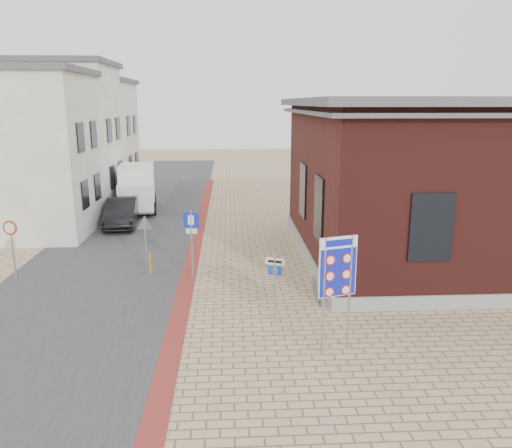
{
  "coord_description": "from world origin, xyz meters",
  "views": [
    {
      "loc": [
        -0.35,
        -13.92,
        6.62
      ],
      "look_at": [
        0.64,
        4.18,
        2.2
      ],
      "focal_mm": 35.0,
      "sensor_mm": 36.0,
      "label": 1
    }
  ],
  "objects_px": {
    "box_truck": "(137,188)",
    "essen_sign": "(275,278)",
    "sedan": "(122,212)",
    "border_sign": "(338,269)",
    "parking_sign": "(191,232)",
    "bollard": "(150,263)"
  },
  "relations": [
    {
      "from": "border_sign",
      "to": "box_truck",
      "type": "bearing_deg",
      "value": 98.61
    },
    {
      "from": "sedan",
      "to": "border_sign",
      "type": "height_order",
      "value": "border_sign"
    },
    {
      "from": "sedan",
      "to": "parking_sign",
      "type": "bearing_deg",
      "value": -68.4
    },
    {
      "from": "box_truck",
      "to": "essen_sign",
      "type": "xyz_separation_m",
      "value": [
        7.13,
        -17.04,
        0.02
      ]
    },
    {
      "from": "box_truck",
      "to": "essen_sign",
      "type": "bearing_deg",
      "value": -75.34
    },
    {
      "from": "border_sign",
      "to": "parking_sign",
      "type": "xyz_separation_m",
      "value": [
        -4.3,
        6.0,
        -0.49
      ]
    },
    {
      "from": "parking_sign",
      "to": "border_sign",
      "type": "bearing_deg",
      "value": -41.41
    },
    {
      "from": "sedan",
      "to": "essen_sign",
      "type": "distance_m",
      "value": 14.87
    },
    {
      "from": "sedan",
      "to": "box_truck",
      "type": "xyz_separation_m",
      "value": [
        0.14,
        4.08,
        0.67
      ]
    },
    {
      "from": "parking_sign",
      "to": "essen_sign",
      "type": "bearing_deg",
      "value": -43.34
    },
    {
      "from": "border_sign",
      "to": "essen_sign",
      "type": "distance_m",
      "value": 2.5
    },
    {
      "from": "box_truck",
      "to": "border_sign",
      "type": "bearing_deg",
      "value": -73.43
    },
    {
      "from": "box_truck",
      "to": "essen_sign",
      "type": "distance_m",
      "value": 18.47
    },
    {
      "from": "border_sign",
      "to": "parking_sign",
      "type": "height_order",
      "value": "border_sign"
    },
    {
      "from": "bollard",
      "to": "sedan",
      "type": "bearing_deg",
      "value": 108.56
    },
    {
      "from": "sedan",
      "to": "box_truck",
      "type": "height_order",
      "value": "box_truck"
    },
    {
      "from": "box_truck",
      "to": "essen_sign",
      "type": "height_order",
      "value": "box_truck"
    },
    {
      "from": "parking_sign",
      "to": "bollard",
      "type": "bearing_deg",
      "value": 176.58
    },
    {
      "from": "border_sign",
      "to": "parking_sign",
      "type": "bearing_deg",
      "value": 109.62
    },
    {
      "from": "sedan",
      "to": "parking_sign",
      "type": "relative_size",
      "value": 1.71
    },
    {
      "from": "sedan",
      "to": "essen_sign",
      "type": "xyz_separation_m",
      "value": [
        7.27,
        -12.96,
        0.69
      ]
    },
    {
      "from": "border_sign",
      "to": "essen_sign",
      "type": "relative_size",
      "value": 1.45
    }
  ]
}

